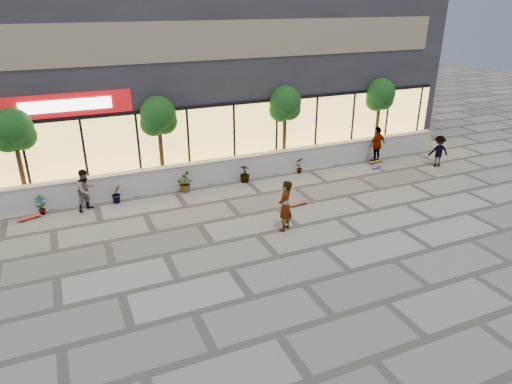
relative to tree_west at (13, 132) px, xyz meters
name	(u,v)px	position (x,y,z in m)	size (l,w,h in m)	color
ground	(322,247)	(9.00, -7.70, -2.99)	(80.00, 80.00, 0.00)	gray
planter_wall	(242,167)	(9.00, -0.70, -2.46)	(22.00, 0.42, 1.04)	silver
retail_building	(202,68)	(9.00, 4.79, 1.26)	(24.00, 9.17, 8.50)	#25262B
shrub_a	(41,205)	(0.50, -1.25, -2.58)	(0.43, 0.29, 0.81)	#133E15
shrub_b	(116,193)	(3.30, -1.25, -2.58)	(0.45, 0.36, 0.81)	#133E15
shrub_c	(184,183)	(6.10, -1.25, -2.58)	(0.73, 0.63, 0.81)	#133E15
shrub_d	(245,173)	(8.90, -1.25, -2.58)	(0.45, 0.45, 0.81)	#133E15
shrub_e	(300,165)	(11.70, -1.25, -2.58)	(0.43, 0.29, 0.81)	#133E15
tree_west	(13,132)	(0.00, 0.00, 0.00)	(1.60, 1.50, 3.92)	#442C18
tree_midwest	(158,118)	(5.50, 0.00, 0.00)	(1.60, 1.50, 3.92)	#442C18
tree_mideast	(285,106)	(11.50, 0.00, 0.00)	(1.60, 1.50, 3.92)	#442C18
tree_east	(380,96)	(17.00, 0.00, 0.00)	(1.60, 1.50, 3.92)	#442C18
skater_center	(285,206)	(8.42, -6.10, -2.05)	(0.68, 0.45, 1.87)	silver
skater_left	(86,190)	(2.18, -1.51, -2.15)	(0.81, 0.63, 1.67)	#92875E
skater_right_near	(377,145)	(16.00, -1.40, -2.08)	(1.07, 0.44, 1.82)	white
skater_right_far	(438,151)	(18.36, -3.12, -2.21)	(1.00, 0.57, 1.55)	maroon
skateboard_center	(298,203)	(9.88, -4.45, -2.90)	(0.86, 0.33, 0.10)	brown
skateboard_left	(29,217)	(0.04, -1.50, -2.90)	(0.86, 0.47, 0.10)	red
skateboard_right_near	(377,161)	(16.00, -1.50, -2.91)	(0.79, 0.27, 0.09)	olive
skateboard_right_far	(377,166)	(15.50, -2.14, -2.91)	(0.75, 0.47, 0.09)	#5F559C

